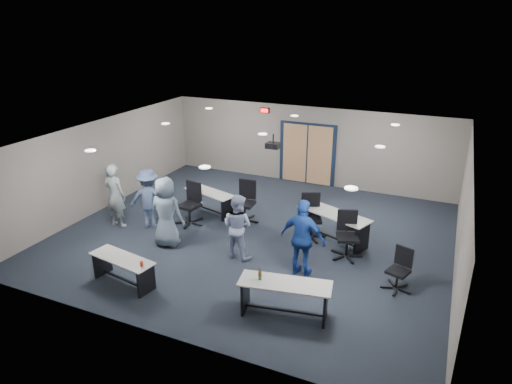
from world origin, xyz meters
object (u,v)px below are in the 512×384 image
at_px(table_front_right, 284,293).
at_px(table_back_right, 334,222).
at_px(person_lightblue, 238,226).
at_px(person_navy, 303,238).
at_px(person_back, 149,199).
at_px(table_back_left, 210,198).
at_px(chair_back_b, 244,202).
at_px(chair_loose_right, 398,270).
at_px(person_gray, 115,196).
at_px(chair_back_a, 189,204).
at_px(person_plaid, 166,212).
at_px(table_front_left, 123,266).
at_px(chair_back_c, 311,217).
at_px(chair_back_d, 348,236).

relative_size(table_front_right, table_back_right, 0.91).
bearing_deg(person_lightblue, person_navy, -176.15).
bearing_deg(person_back, table_back_left, -147.77).
xyz_separation_m(chair_back_b, chair_loose_right, (4.48, -1.82, -0.12)).
bearing_deg(chair_back_b, person_gray, -155.48).
height_order(chair_back_a, person_lightblue, person_lightblue).
xyz_separation_m(chair_loose_right, person_plaid, (-5.69, -0.26, 0.44)).
height_order(table_front_left, table_front_right, table_front_right).
bearing_deg(chair_back_c, table_back_right, -18.23).
xyz_separation_m(table_back_right, person_plaid, (-3.83, -1.92, 0.37)).
bearing_deg(table_front_right, person_lightblue, 126.60).
relative_size(table_back_left, chair_back_d, 1.50).
distance_m(chair_back_d, person_gray, 6.36).
relative_size(chair_loose_right, person_back, 0.57).
bearing_deg(person_gray, chair_back_b, -151.04).
bearing_deg(person_plaid, person_gray, -15.81).
bearing_deg(table_back_right, person_gray, -143.32).
height_order(table_back_right, person_gray, person_gray).
xyz_separation_m(table_back_left, person_gray, (-1.92, -1.86, 0.46)).
relative_size(chair_loose_right, person_lightblue, 0.59).
relative_size(table_back_left, chair_back_c, 1.46).
bearing_deg(person_back, table_front_right, 131.49).
relative_size(table_front_left, chair_back_a, 1.37).
relative_size(chair_back_b, person_gray, 0.66).
bearing_deg(table_back_right, chair_back_d, -31.52).
relative_size(chair_back_d, person_lightblue, 0.72).
distance_m(chair_back_a, chair_back_d, 4.52).
distance_m(table_front_right, person_navy, 1.64).
distance_m(table_front_right, person_plaid, 4.10).
xyz_separation_m(chair_back_b, person_navy, (2.41, -2.06, 0.31)).
distance_m(table_back_right, chair_back_b, 2.63).
height_order(table_back_right, chair_back_c, chair_back_c).
xyz_separation_m(table_front_left, chair_back_a, (-0.32, 3.25, 0.16)).
xyz_separation_m(person_lightblue, person_back, (-2.97, 0.52, 0.03)).
relative_size(table_front_left, table_back_right, 0.80).
relative_size(table_front_right, table_back_left, 1.08).
bearing_deg(person_gray, chair_back_d, -171.82).
bearing_deg(person_navy, chair_back_b, -32.50).
height_order(chair_loose_right, person_plaid, person_plaid).
bearing_deg(chair_back_a, table_front_left, -77.02).
height_order(chair_loose_right, person_gray, person_gray).
height_order(table_front_right, chair_back_b, chair_back_b).
height_order(chair_back_d, person_lightblue, person_lightblue).
xyz_separation_m(table_front_right, person_plaid, (-3.77, 1.56, 0.41)).
relative_size(chair_back_a, person_lightblue, 0.74).
bearing_deg(chair_back_b, table_front_left, -108.43).
bearing_deg(person_plaid, table_back_right, -158.12).
relative_size(table_back_left, person_navy, 0.95).
bearing_deg(table_front_right, table_back_right, 78.86).
bearing_deg(chair_back_a, person_gray, -144.78).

